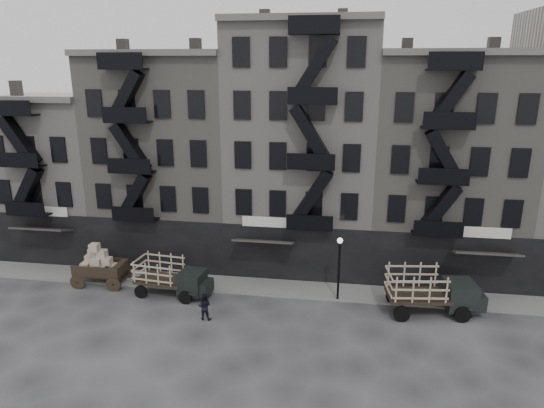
# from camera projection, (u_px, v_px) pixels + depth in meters

# --- Properties ---
(ground) EXTENTS (140.00, 140.00, 0.00)m
(ground) POSITION_uv_depth(u_px,v_px,m) (286.00, 318.00, 28.85)
(ground) COLOR #38383A
(ground) RESTS_ON ground
(sidewalk) EXTENTS (55.00, 2.50, 0.15)m
(sidewalk) POSITION_uv_depth(u_px,v_px,m) (293.00, 288.00, 32.38)
(sidewalk) COLOR slate
(sidewalk) RESTS_ON ground
(building_west) EXTENTS (10.00, 11.35, 13.20)m
(building_west) POSITION_uv_depth(u_px,v_px,m) (57.00, 172.00, 39.34)
(building_west) COLOR #A59E97
(building_west) RESTS_ON ground
(building_midwest) EXTENTS (10.00, 11.35, 16.20)m
(building_midwest) POSITION_uv_depth(u_px,v_px,m) (174.00, 158.00, 37.47)
(building_midwest) COLOR gray
(building_midwest) RESTS_ON ground
(building_center) EXTENTS (10.00, 11.35, 18.20)m
(building_center) POSITION_uv_depth(u_px,v_px,m) (303.00, 148.00, 35.74)
(building_center) COLOR #A59E97
(building_center) RESTS_ON ground
(building_mideast) EXTENTS (10.00, 11.35, 16.20)m
(building_mideast) POSITION_uv_depth(u_px,v_px,m) (442.00, 166.00, 34.59)
(building_mideast) COLOR gray
(building_mideast) RESTS_ON ground
(lamp_post) EXTENTS (0.36, 0.36, 4.28)m
(lamp_post) POSITION_uv_depth(u_px,v_px,m) (339.00, 260.00, 30.09)
(lamp_post) COLOR black
(lamp_post) RESTS_ON ground
(wagon) EXTENTS (3.57, 1.97, 2.99)m
(wagon) POSITION_uv_depth(u_px,v_px,m) (98.00, 261.00, 32.72)
(wagon) COLOR black
(wagon) RESTS_ON ground
(stake_truck_west) EXTENTS (5.12, 2.50, 2.48)m
(stake_truck_west) POSITION_uv_depth(u_px,v_px,m) (171.00, 275.00, 31.32)
(stake_truck_west) COLOR black
(stake_truck_west) RESTS_ON ground
(stake_truck_east) EXTENTS (5.88, 2.94, 2.84)m
(stake_truck_east) POSITION_uv_depth(u_px,v_px,m) (432.00, 288.00, 28.98)
(stake_truck_east) COLOR black
(stake_truck_east) RESTS_ON ground
(pedestrian_mid) EXTENTS (0.82, 0.64, 1.66)m
(pedestrian_mid) POSITION_uv_depth(u_px,v_px,m) (204.00, 306.00, 28.47)
(pedestrian_mid) COLOR black
(pedestrian_mid) RESTS_ON ground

